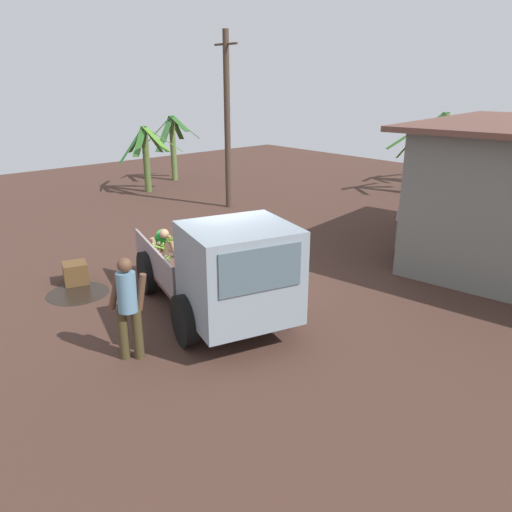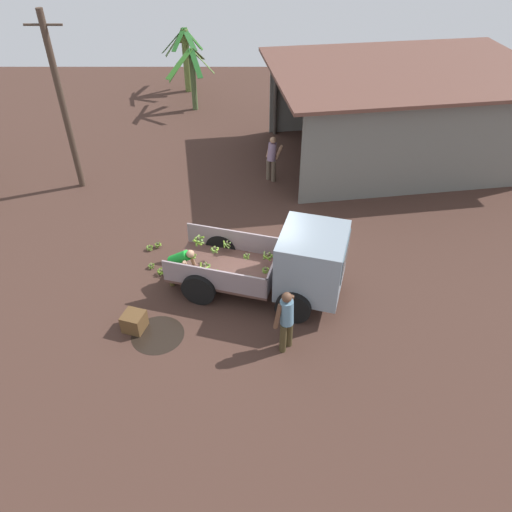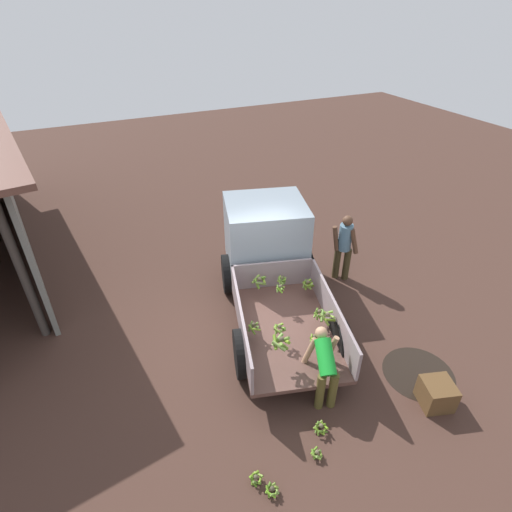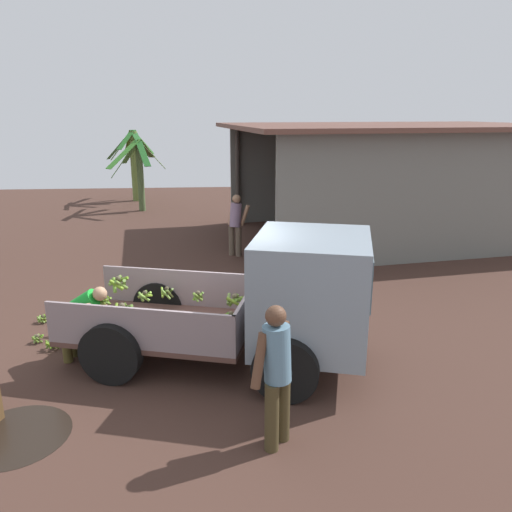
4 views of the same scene
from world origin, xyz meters
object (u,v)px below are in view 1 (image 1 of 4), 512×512
(banana_bunch_on_ground_1, at_px, (199,248))
(person_foreground_visitor, at_px, (128,304))
(banana_bunch_on_ground_0, at_px, (164,261))
(banana_bunch_on_ground_3, at_px, (166,256))
(person_bystander_near_shed, at_px, (403,217))
(cargo_truck, at_px, (229,273))
(utility_pole, at_px, (227,121))
(person_worker_loading, at_px, (161,246))
(wooden_crate_0, at_px, (75,273))
(banana_bunch_on_ground_2, at_px, (189,247))

(banana_bunch_on_ground_1, bearing_deg, person_foreground_visitor, -47.38)
(banana_bunch_on_ground_0, xyz_separation_m, banana_bunch_on_ground_3, (-0.33, 0.27, -0.02))
(person_bystander_near_shed, bearing_deg, cargo_truck, -138.83)
(utility_pole, xyz_separation_m, person_foreground_visitor, (6.84, -7.53, -1.99))
(cargo_truck, xyz_separation_m, banana_bunch_on_ground_3, (-3.94, 1.11, -0.99))
(person_foreground_visitor, relative_size, banana_bunch_on_ground_0, 6.70)
(person_worker_loading, bearing_deg, banana_bunch_on_ground_1, 135.70)
(wooden_crate_0, bearing_deg, banana_bunch_on_ground_3, 89.66)
(banana_bunch_on_ground_3, bearing_deg, banana_bunch_on_ground_2, 102.57)
(banana_bunch_on_ground_0, bearing_deg, banana_bunch_on_ground_3, 140.27)
(banana_bunch_on_ground_1, distance_m, wooden_crate_0, 3.30)
(person_foreground_visitor, bearing_deg, person_bystander_near_shed, -49.11)
(banana_bunch_on_ground_2, xyz_separation_m, banana_bunch_on_ground_3, (0.19, -0.84, 0.00))
(banana_bunch_on_ground_2, xyz_separation_m, wooden_crate_0, (0.17, -3.15, 0.15))
(banana_bunch_on_ground_1, relative_size, wooden_crate_0, 0.44)
(person_foreground_visitor, height_order, person_bystander_near_shed, person_foreground_visitor)
(banana_bunch_on_ground_3, bearing_deg, cargo_truck, -15.77)
(person_worker_loading, distance_m, banana_bunch_on_ground_1, 1.98)
(banana_bunch_on_ground_0, xyz_separation_m, banana_bunch_on_ground_2, (-0.52, 1.11, -0.02))
(person_foreground_visitor, relative_size, banana_bunch_on_ground_1, 7.71)
(banana_bunch_on_ground_0, distance_m, wooden_crate_0, 2.07)
(cargo_truck, xyz_separation_m, banana_bunch_on_ground_1, (-3.89, 2.09, -0.98))
(person_foreground_visitor, distance_m, wooden_crate_0, 3.77)
(banana_bunch_on_ground_2, relative_size, wooden_crate_0, 0.44)
(banana_bunch_on_ground_0, distance_m, banana_bunch_on_ground_1, 1.28)
(cargo_truck, relative_size, person_worker_loading, 3.88)
(person_worker_loading, bearing_deg, banana_bunch_on_ground_2, 144.04)
(banana_bunch_on_ground_3, bearing_deg, banana_bunch_on_ground_0, -39.73)
(utility_pole, relative_size, banana_bunch_on_ground_3, 29.09)
(cargo_truck, distance_m, person_worker_loading, 3.06)
(wooden_crate_0, bearing_deg, banana_bunch_on_ground_1, 88.96)
(banana_bunch_on_ground_2, bearing_deg, utility_pole, 128.70)
(person_foreground_visitor, relative_size, person_worker_loading, 1.39)
(person_foreground_visitor, distance_m, banana_bunch_on_ground_0, 4.32)
(banana_bunch_on_ground_2, bearing_deg, banana_bunch_on_ground_3, -77.43)
(person_worker_loading, bearing_deg, person_bystander_near_shed, 83.05)
(person_worker_loading, height_order, banana_bunch_on_ground_0, person_worker_loading)
(banana_bunch_on_ground_3, bearing_deg, wooden_crate_0, -90.34)
(banana_bunch_on_ground_0, bearing_deg, utility_pole, 125.92)
(cargo_truck, height_order, banana_bunch_on_ground_3, cargo_truck)
(banana_bunch_on_ground_0, relative_size, banana_bunch_on_ground_1, 1.15)
(banana_bunch_on_ground_3, xyz_separation_m, wooden_crate_0, (-0.01, -2.31, 0.14))
(utility_pole, height_order, wooden_crate_0, utility_pole)
(banana_bunch_on_ground_1, bearing_deg, cargo_truck, -28.26)
(utility_pole, xyz_separation_m, banana_bunch_on_ground_1, (3.25, -3.63, -2.84))
(cargo_truck, relative_size, person_bystander_near_shed, 2.92)
(banana_bunch_on_ground_2, distance_m, wooden_crate_0, 3.16)
(person_worker_loading, xyz_separation_m, banana_bunch_on_ground_1, (-0.89, 1.65, -0.64))
(utility_pole, relative_size, banana_bunch_on_ground_0, 22.64)
(person_worker_loading, distance_m, wooden_crate_0, 1.96)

